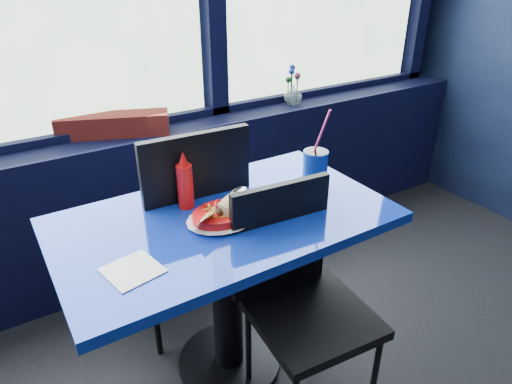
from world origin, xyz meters
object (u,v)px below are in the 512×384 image
(near_table, at_px, (226,257))
(chair_near_front, at_px, (299,288))
(food_basket, at_px, (224,213))
(flower_vase, at_px, (293,93))
(ketchup_bottle, at_px, (185,183))
(soda_cup, at_px, (315,169))
(planter_box, at_px, (113,125))
(chair_near_back, at_px, (186,220))

(near_table, height_order, chair_near_front, chair_near_front)
(food_basket, bearing_deg, flower_vase, 37.90)
(near_table, bearing_deg, food_basket, -119.61)
(ketchup_bottle, xyz_separation_m, soda_cup, (0.50, -0.13, -0.02))
(near_table, relative_size, chair_near_front, 1.34)
(near_table, xyz_separation_m, planter_box, (-0.12, 0.90, 0.29))
(flower_vase, bearing_deg, near_table, -137.43)
(near_table, distance_m, flower_vase, 1.30)
(chair_near_back, xyz_separation_m, food_basket, (0.01, -0.34, 0.20))
(planter_box, bearing_deg, food_basket, -62.06)
(planter_box, height_order, soda_cup, soda_cup)
(chair_near_back, height_order, ketchup_bottle, chair_near_back)
(near_table, distance_m, soda_cup, 0.49)
(ketchup_bottle, bearing_deg, chair_near_back, 70.48)
(ketchup_bottle, distance_m, soda_cup, 0.52)
(chair_near_front, relative_size, soda_cup, 2.68)
(near_table, xyz_separation_m, soda_cup, (0.42, 0.01, 0.26))
(near_table, distance_m, planter_box, 0.95)
(planter_box, bearing_deg, chair_near_front, -54.33)
(chair_near_back, distance_m, soda_cup, 0.59)
(food_basket, bearing_deg, near_table, 55.26)
(flower_vase, relative_size, soda_cup, 0.69)
(near_table, xyz_separation_m, ketchup_bottle, (-0.09, 0.13, 0.28))
(planter_box, distance_m, soda_cup, 1.04)
(chair_near_back, distance_m, flower_vase, 1.13)
(near_table, bearing_deg, chair_near_front, -55.70)
(flower_vase, distance_m, soda_cup, 0.99)
(planter_box, bearing_deg, flower_vase, 19.02)
(food_basket, height_order, ketchup_bottle, ketchup_bottle)
(food_basket, xyz_separation_m, soda_cup, (0.43, 0.04, 0.05))
(planter_box, relative_size, soda_cup, 1.59)
(planter_box, bearing_deg, chair_near_back, -58.99)
(ketchup_bottle, bearing_deg, near_table, -57.07)
(planter_box, relative_size, flower_vase, 2.32)
(chair_near_front, relative_size, food_basket, 3.57)
(planter_box, relative_size, ketchup_bottle, 2.38)
(near_table, distance_m, chair_near_back, 0.31)
(flower_vase, distance_m, ketchup_bottle, 1.25)
(flower_vase, xyz_separation_m, soda_cup, (-0.51, -0.85, -0.04))
(chair_near_front, distance_m, ketchup_bottle, 0.57)
(near_table, relative_size, food_basket, 4.80)
(planter_box, relative_size, food_basket, 2.12)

